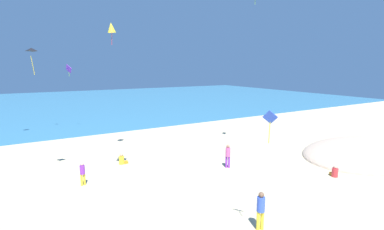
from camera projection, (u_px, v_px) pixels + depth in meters
ground_plane at (177, 175)px, 18.33m from camera, size 120.00×120.00×0.00m
ocean_water at (79, 103)px, 55.91m from camera, size 120.00×60.00×0.05m
dune_mound at (366, 154)px, 22.61m from camera, size 11.83×8.28×2.05m
person_1 at (335, 172)px, 18.00m from camera, size 0.62×0.72×0.81m
person_2 at (122, 160)px, 20.35m from camera, size 0.66×0.40×0.82m
person_3 at (83, 172)px, 16.56m from camera, size 0.32×0.32×1.46m
person_4 at (228, 154)px, 19.48m from camera, size 0.48×0.48×1.70m
person_7 at (261, 208)px, 11.96m from camera, size 0.42×0.42×1.77m
kite_black at (31, 50)px, 15.86m from camera, size 0.65×0.59×1.57m
kite_blue at (270, 119)px, 10.19m from camera, size 0.34×0.50×1.28m
kite_yellow at (111, 28)px, 20.40m from camera, size 0.87×0.84×1.64m
kite_purple at (69, 69)px, 30.07m from camera, size 0.50×0.95×1.31m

